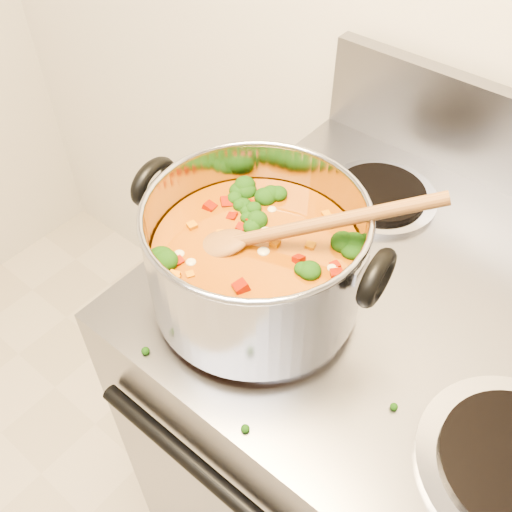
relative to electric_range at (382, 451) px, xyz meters
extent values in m
cube|color=gray|center=(0.00, 0.00, -0.01)|extent=(0.73, 0.64, 0.92)
cylinder|color=#A5A5AD|center=(-0.17, -0.15, 0.46)|extent=(0.22, 0.22, 0.01)
cylinder|color=black|center=(-0.17, -0.15, 0.46)|extent=(0.17, 0.17, 0.01)
cylinder|color=#A5A5AD|center=(-0.17, 0.14, 0.46)|extent=(0.18, 0.18, 0.01)
cylinder|color=black|center=(-0.17, 0.14, 0.46)|extent=(0.14, 0.14, 0.01)
cylinder|color=#A3A3AB|center=(-0.19, -0.15, 0.54)|extent=(0.27, 0.27, 0.15)
torus|color=#A3A3AB|center=(-0.19, -0.15, 0.62)|extent=(0.27, 0.27, 0.01)
cylinder|color=#8B3C0C|center=(-0.19, -0.15, 0.52)|extent=(0.26, 0.26, 0.09)
torus|color=black|center=(-0.35, -0.17, 0.59)|extent=(0.03, 0.08, 0.08)
torus|color=black|center=(-0.04, -0.13, 0.59)|extent=(0.03, 0.08, 0.08)
ellipsoid|color=black|center=(-0.24, -0.08, 0.56)|extent=(0.04, 0.04, 0.03)
ellipsoid|color=black|center=(-0.19, -0.24, 0.56)|extent=(0.04, 0.04, 0.03)
ellipsoid|color=black|center=(-0.13, -0.08, 0.56)|extent=(0.04, 0.04, 0.03)
ellipsoid|color=black|center=(-0.28, -0.19, 0.56)|extent=(0.04, 0.04, 0.03)
ellipsoid|color=black|center=(-0.16, -0.07, 0.56)|extent=(0.04, 0.04, 0.03)
ellipsoid|color=black|center=(-0.17, -0.18, 0.56)|extent=(0.04, 0.04, 0.03)
ellipsoid|color=black|center=(-0.22, -0.19, 0.56)|extent=(0.04, 0.04, 0.03)
ellipsoid|color=black|center=(-0.27, -0.21, 0.56)|extent=(0.04, 0.04, 0.03)
ellipsoid|color=black|center=(-0.20, -0.05, 0.56)|extent=(0.04, 0.04, 0.03)
ellipsoid|color=maroon|center=(-0.16, -0.11, 0.56)|extent=(0.01, 0.01, 0.01)
ellipsoid|color=maroon|center=(-0.18, -0.06, 0.56)|extent=(0.01, 0.01, 0.01)
ellipsoid|color=maroon|center=(-0.16, -0.16, 0.56)|extent=(0.01, 0.01, 0.01)
ellipsoid|color=maroon|center=(-0.25, -0.11, 0.56)|extent=(0.01, 0.01, 0.01)
ellipsoid|color=maroon|center=(-0.13, -0.17, 0.56)|extent=(0.01, 0.01, 0.01)
ellipsoid|color=maroon|center=(-0.26, -0.09, 0.56)|extent=(0.01, 0.01, 0.01)
ellipsoid|color=maroon|center=(-0.22, -0.15, 0.56)|extent=(0.01, 0.01, 0.01)
ellipsoid|color=maroon|center=(-0.23, -0.21, 0.56)|extent=(0.01, 0.01, 0.01)
ellipsoid|color=maroon|center=(-0.20, -0.14, 0.56)|extent=(0.01, 0.01, 0.01)
ellipsoid|color=maroon|center=(-0.21, -0.22, 0.56)|extent=(0.01, 0.01, 0.01)
ellipsoid|color=maroon|center=(-0.20, -0.26, 0.56)|extent=(0.01, 0.01, 0.01)
ellipsoid|color=maroon|center=(-0.16, -0.06, 0.56)|extent=(0.01, 0.01, 0.01)
ellipsoid|color=maroon|center=(-0.20, -0.19, 0.56)|extent=(0.01, 0.01, 0.01)
ellipsoid|color=#B06209|center=(-0.17, -0.04, 0.56)|extent=(0.01, 0.01, 0.01)
ellipsoid|color=#B06209|center=(-0.19, -0.11, 0.56)|extent=(0.01, 0.01, 0.01)
ellipsoid|color=#B06209|center=(-0.17, -0.19, 0.56)|extent=(0.01, 0.01, 0.01)
ellipsoid|color=#B06209|center=(-0.22, -0.24, 0.56)|extent=(0.01, 0.01, 0.01)
ellipsoid|color=#B06209|center=(-0.28, -0.22, 0.56)|extent=(0.01, 0.01, 0.01)
ellipsoid|color=#B06209|center=(-0.19, -0.06, 0.56)|extent=(0.01, 0.01, 0.01)
ellipsoid|color=#B06209|center=(-0.17, -0.25, 0.56)|extent=(0.01, 0.01, 0.01)
ellipsoid|color=#B06209|center=(-0.25, -0.19, 0.56)|extent=(0.01, 0.01, 0.01)
ellipsoid|color=tan|center=(-0.09, -0.19, 0.56)|extent=(0.02, 0.02, 0.01)
ellipsoid|color=tan|center=(-0.28, -0.09, 0.56)|extent=(0.02, 0.02, 0.01)
ellipsoid|color=tan|center=(-0.09, -0.17, 0.56)|extent=(0.02, 0.02, 0.01)
ellipsoid|color=tan|center=(-0.19, -0.08, 0.56)|extent=(0.02, 0.02, 0.01)
ellipsoid|color=tan|center=(-0.19, -0.23, 0.56)|extent=(0.02, 0.02, 0.01)
ellipsoid|color=tan|center=(-0.13, -0.15, 0.56)|extent=(0.02, 0.02, 0.01)
ellipsoid|color=tan|center=(-0.26, -0.17, 0.56)|extent=(0.02, 0.02, 0.01)
ellipsoid|color=brown|center=(-0.23, -0.17, 0.56)|extent=(0.09, 0.09, 0.04)
cylinder|color=brown|center=(-0.13, -0.10, 0.61)|extent=(0.22, 0.17, 0.11)
ellipsoid|color=black|center=(-0.35, -0.17, 0.46)|extent=(0.01, 0.01, 0.01)
ellipsoid|color=black|center=(-0.03, -0.16, 0.46)|extent=(0.01, 0.01, 0.01)
ellipsoid|color=black|center=(-0.35, -0.01, 0.46)|extent=(0.01, 0.01, 0.01)
ellipsoid|color=black|center=(-0.35, -0.16, 0.46)|extent=(0.01, 0.01, 0.01)
ellipsoid|color=black|center=(0.01, -0.23, 0.46)|extent=(0.01, 0.01, 0.01)
camera|label=1|loc=(0.11, -0.52, 1.06)|focal=40.00mm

